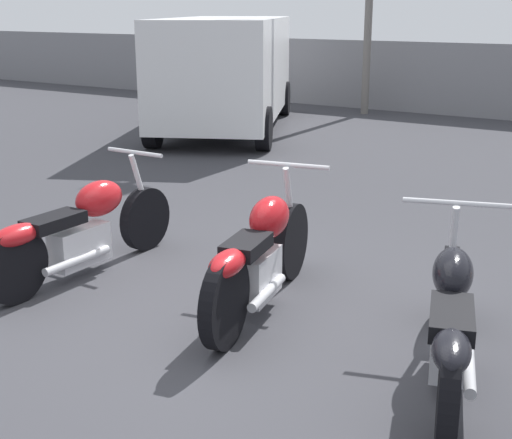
% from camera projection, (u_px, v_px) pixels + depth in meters
% --- Properties ---
extents(ground_plane, '(60.00, 60.00, 0.00)m').
position_uv_depth(ground_plane, '(220.00, 321.00, 5.15)').
color(ground_plane, '#38383D').
extents(motorcycle_slot_0, '(0.62, 2.09, 0.96)m').
position_uv_depth(motorcycle_slot_0, '(81.00, 230.00, 5.94)').
color(motorcycle_slot_0, black).
rests_on(motorcycle_slot_0, ground_plane).
extents(motorcycle_slot_1, '(0.73, 1.98, 1.00)m').
position_uv_depth(motorcycle_slot_1, '(260.00, 256.00, 5.23)').
color(motorcycle_slot_1, black).
rests_on(motorcycle_slot_1, ground_plane).
extents(motorcycle_slot_2, '(0.94, 2.03, 0.94)m').
position_uv_depth(motorcycle_slot_2, '(450.00, 319.00, 4.25)').
color(motorcycle_slot_2, black).
rests_on(motorcycle_slot_2, ground_plane).
extents(parked_van, '(4.00, 5.46, 2.01)m').
position_uv_depth(parked_van, '(227.00, 68.00, 12.98)').
color(parked_van, white).
rests_on(parked_van, ground_plane).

